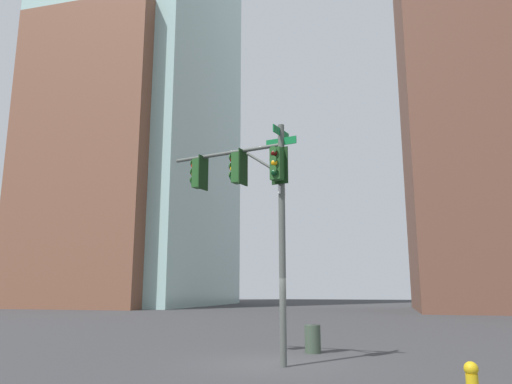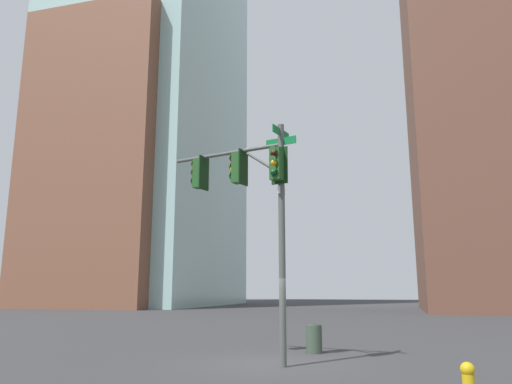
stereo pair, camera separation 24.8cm
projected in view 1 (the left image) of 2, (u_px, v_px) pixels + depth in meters
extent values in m
plane|color=#38383A|center=(272.00, 364.00, 14.39)|extent=(200.00, 200.00, 0.00)
cylinder|color=#4C514C|center=(282.00, 240.00, 14.58)|extent=(0.20, 0.20, 7.27)
cylinder|color=#4C514C|center=(226.00, 153.00, 16.14)|extent=(3.99, 1.10, 0.12)
cylinder|color=#4C514C|center=(261.00, 162.00, 15.43)|extent=(1.03, 0.33, 0.75)
cube|color=#0F6B33|center=(281.00, 133.00, 15.25)|extent=(0.29, 1.07, 0.24)
cube|color=#0F6B33|center=(281.00, 142.00, 15.19)|extent=(1.02, 0.28, 0.24)
cube|color=white|center=(282.00, 191.00, 14.88)|extent=(0.14, 0.44, 0.24)
cube|color=#1E4C1E|center=(238.00, 168.00, 15.81)|extent=(0.41, 0.41, 1.00)
cube|color=black|center=(243.00, 167.00, 15.72)|extent=(0.17, 0.54, 1.16)
sphere|color=#470A07|center=(233.00, 160.00, 15.96)|extent=(0.20, 0.20, 0.20)
cylinder|color=#1E4C1E|center=(231.00, 158.00, 16.01)|extent=(0.09, 0.23, 0.23)
sphere|color=#F29E0C|center=(233.00, 169.00, 15.90)|extent=(0.20, 0.20, 0.20)
cylinder|color=#1E4C1E|center=(231.00, 166.00, 15.95)|extent=(0.09, 0.23, 0.23)
sphere|color=#0A3819|center=(233.00, 178.00, 15.84)|extent=(0.20, 0.20, 0.20)
cylinder|color=#1E4C1E|center=(231.00, 175.00, 15.89)|extent=(0.09, 0.23, 0.23)
cube|color=#1E4C1E|center=(199.00, 173.00, 16.55)|extent=(0.41, 0.41, 1.00)
cube|color=black|center=(203.00, 173.00, 16.46)|extent=(0.17, 0.54, 1.16)
sphere|color=red|center=(194.00, 166.00, 16.71)|extent=(0.20, 0.20, 0.20)
cylinder|color=#1E4C1E|center=(193.00, 163.00, 16.75)|extent=(0.09, 0.23, 0.23)
sphere|color=#4C330A|center=(194.00, 174.00, 16.65)|extent=(0.20, 0.20, 0.20)
cylinder|color=#1E4C1E|center=(192.00, 172.00, 16.69)|extent=(0.09, 0.23, 0.23)
sphere|color=#0A3819|center=(194.00, 183.00, 16.59)|extent=(0.20, 0.20, 0.20)
cylinder|color=#1E4C1E|center=(192.00, 180.00, 16.64)|extent=(0.09, 0.23, 0.23)
cube|color=#1E4C1E|center=(277.00, 164.00, 14.78)|extent=(0.41, 0.41, 1.00)
cube|color=black|center=(280.00, 166.00, 14.94)|extent=(0.54, 0.17, 1.16)
sphere|color=#470A07|center=(274.00, 153.00, 14.66)|extent=(0.20, 0.20, 0.20)
cylinder|color=#1E4C1E|center=(273.00, 150.00, 14.62)|extent=(0.23, 0.09, 0.23)
sphere|color=#F29E0C|center=(274.00, 163.00, 14.60)|extent=(0.20, 0.20, 0.20)
cylinder|color=#1E4C1E|center=(273.00, 159.00, 14.56)|extent=(0.23, 0.09, 0.23)
sphere|color=#0A3819|center=(274.00, 172.00, 14.54)|extent=(0.20, 0.20, 0.20)
cylinder|color=#1E4C1E|center=(273.00, 169.00, 14.50)|extent=(0.23, 0.09, 0.23)
sphere|color=gold|center=(471.00, 369.00, 8.94)|extent=(0.26, 0.26, 0.26)
cylinder|color=#384738|center=(313.00, 339.00, 16.99)|extent=(0.56, 0.56, 0.95)
cube|color=brown|center=(104.00, 160.00, 64.55)|extent=(18.23, 14.77, 38.21)
cube|color=#9EC6C1|center=(145.00, 66.00, 76.75)|extent=(23.35, 28.13, 73.99)
cube|color=#845B47|center=(158.00, 194.00, 79.00)|extent=(19.49, 16.83, 35.00)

